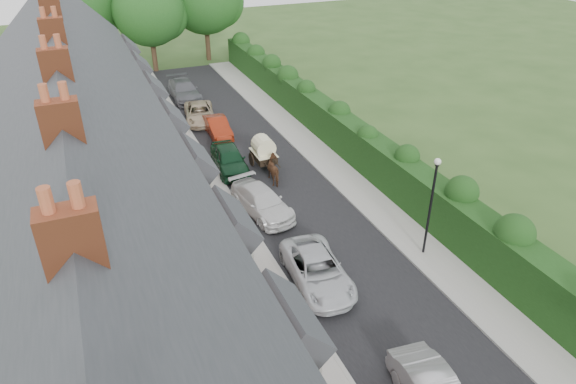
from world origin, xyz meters
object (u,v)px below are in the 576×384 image
at_px(car_red, 218,127).
at_px(horse_cart, 263,150).
at_px(lamppost, 432,195).
at_px(horse, 275,170).
at_px(car_white, 262,202).
at_px(car_silver_b, 317,270).
at_px(car_beige, 200,113).
at_px(car_green, 229,159).
at_px(car_grey, 184,90).

bearing_deg(car_red, horse_cart, -76.41).
xyz_separation_m(lamppost, horse, (-3.90, 9.66, -2.51)).
bearing_deg(car_red, car_white, -91.84).
bearing_deg(car_silver_b, horse, 84.82).
height_order(car_silver_b, car_red, car_silver_b).
distance_m(car_silver_b, car_red, 17.75).
bearing_deg(car_beige, car_silver_b, -80.38).
xyz_separation_m(lamppost, car_white, (-5.89, 6.60, -2.60)).
height_order(car_green, horse, horse).
distance_m(car_silver_b, car_green, 12.14).
bearing_deg(car_red, car_grey, 94.79).
height_order(lamppost, car_grey, lamppost).
xyz_separation_m(car_red, horse_cart, (1.28, -6.13, 0.57)).
height_order(car_grey, horse, car_grey).
xyz_separation_m(car_beige, car_grey, (0.03, 5.53, 0.13)).
xyz_separation_m(lamppost, car_silver_b, (-5.68, 0.06, -2.60)).
bearing_deg(horse_cart, car_beige, 100.70).
relative_size(lamppost, car_grey, 0.95).
bearing_deg(car_beige, car_grey, 99.29).
bearing_deg(car_beige, car_white, -81.22).
distance_m(lamppost, car_red, 18.72).
relative_size(car_grey, horse_cart, 1.82).
height_order(car_grey, horse_cart, horse_cart).
bearing_deg(car_grey, car_beige, -90.42).
distance_m(car_beige, horse, 11.54).
relative_size(car_silver_b, car_green, 1.09).
bearing_deg(horse, car_green, -48.82).
relative_size(lamppost, car_silver_b, 1.03).
xyz_separation_m(car_beige, horse, (1.77, -11.40, 0.13)).
height_order(car_white, car_red, car_white).
bearing_deg(horse, lamppost, 113.42).
distance_m(car_white, car_green, 5.60).
xyz_separation_m(car_silver_b, car_red, (0.50, 17.74, -0.03)).
height_order(lamppost, horse, lamppost).
bearing_deg(car_white, car_green, 81.33).
height_order(car_red, car_grey, car_grey).
bearing_deg(car_red, car_silver_b, -89.83).
bearing_deg(car_silver_b, car_white, 97.17).
distance_m(horse, horse_cart, 2.06).
bearing_deg(car_beige, car_green, -82.57).
bearing_deg(car_white, horse, 47.00).
relative_size(lamppost, car_beige, 1.09).
distance_m(car_silver_b, car_white, 6.54).
relative_size(car_green, horse, 2.45).
xyz_separation_m(car_red, car_grey, (-0.46, 8.79, 0.13)).
xyz_separation_m(car_white, car_red, (0.71, 11.20, -0.03)).
distance_m(car_silver_b, car_grey, 26.53).
height_order(car_silver_b, car_white, car_white).
xyz_separation_m(lamppost, car_red, (-5.18, 17.80, -2.64)).
bearing_deg(lamppost, horse, 111.99).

